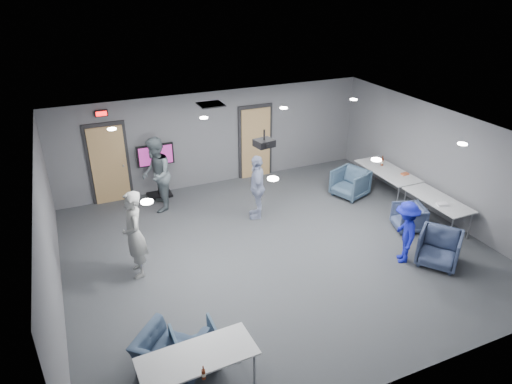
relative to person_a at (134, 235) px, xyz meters
name	(u,v)px	position (x,y,z in m)	size (l,w,h in m)	color
floor	(277,250)	(3.00, -0.35, -0.93)	(9.00, 9.00, 0.00)	#383C40
ceiling	(279,135)	(3.00, -0.35, 1.77)	(9.00, 9.00, 0.00)	silver
wall_back	(216,138)	(3.00, 3.65, 0.42)	(9.00, 0.02, 2.70)	slate
wall_front	(404,313)	(3.00, -4.35, 0.42)	(9.00, 0.02, 2.70)	slate
wall_left	(49,242)	(-1.50, -0.35, 0.42)	(0.02, 8.00, 2.70)	slate
wall_right	(441,163)	(7.50, -0.35, 0.42)	(0.02, 8.00, 2.70)	slate
door_left	(109,164)	(0.00, 3.60, 0.14)	(1.06, 0.17, 2.24)	black
door_right	(255,142)	(4.20, 3.60, 0.14)	(1.06, 0.17, 2.24)	black
exit_sign	(101,113)	(0.00, 3.58, 1.52)	(0.32, 0.08, 0.16)	black
hvac_diffuser	(211,104)	(2.50, 2.45, 1.76)	(0.60, 0.60, 0.03)	black
downlights	(279,136)	(3.00, -0.35, 1.76)	(6.18, 3.78, 0.02)	white
person_a	(134,235)	(0.00, 0.00, 0.00)	(0.68, 0.44, 1.86)	gray
person_b	(156,175)	(1.03, 2.65, 0.04)	(0.95, 0.74, 1.95)	slate
person_c	(257,187)	(3.22, 1.25, -0.10)	(0.97, 0.40, 1.66)	#9CA7C9
person_d	(405,232)	(5.30, -1.79, -0.23)	(0.90, 0.52, 1.39)	#191FA2
chair_right_a	(350,183)	(6.03, 1.29, -0.54)	(0.83, 0.85, 0.77)	#3D546A
chair_right_b	(409,218)	(6.30, -0.80, -0.62)	(0.67, 0.69, 0.63)	#3D496A
chair_right_c	(439,248)	(5.90, -2.20, -0.55)	(0.81, 0.84, 0.76)	#333E59
chair_front_a	(195,346)	(0.40, -2.75, -0.61)	(0.69, 0.71, 0.64)	#3D536A
chair_front_b	(171,353)	(0.00, -2.75, -0.61)	(0.98, 0.86, 0.64)	#34435A
table_right_a	(387,172)	(7.00, 0.97, -0.24)	(0.82, 1.97, 0.73)	silver
table_right_b	(438,201)	(7.00, -0.93, -0.25)	(0.72, 1.74, 0.73)	silver
table_front_left	(198,358)	(0.27, -3.35, -0.25)	(1.73, 0.78, 0.73)	silver
bottle_front	(204,374)	(0.23, -3.78, -0.12)	(0.06, 0.06, 0.22)	#632411
bottle_right	(382,162)	(7.06, 1.31, -0.09)	(0.08, 0.08, 0.29)	#632411
snack_box	(405,174)	(7.24, 0.55, -0.18)	(0.19, 0.13, 0.04)	#C35930
wrapper	(442,204)	(6.86, -1.20, -0.17)	(0.24, 0.16, 0.05)	white
tv_stand	(157,168)	(1.20, 3.39, -0.08)	(0.98, 0.47, 1.51)	black
projector	(264,143)	(2.89, 0.12, 1.47)	(0.43, 0.40, 0.37)	black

